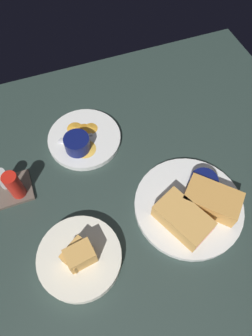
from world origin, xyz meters
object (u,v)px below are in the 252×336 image
at_px(ramekin_light_gravy, 77,143).
at_px(condiment_caddy, 12,185).
at_px(ramekin_dark_sauce, 203,183).
at_px(plate_sandwich_main, 188,206).
at_px(sandwich_half_near, 183,219).
at_px(sandwich_half_far, 212,200).
at_px(bread_basket_rear, 80,257).
at_px(plate_chips_companion, 84,138).
at_px(spoon_by_dark_ramekin, 192,203).
at_px(spoon_by_gravy_ramekin, 68,140).

bearing_deg(ramekin_light_gravy, condiment_caddy, 108.99).
bearing_deg(condiment_caddy, ramekin_light_gravy, -71.01).
height_order(ramekin_dark_sauce, ramekin_light_gravy, ramekin_light_gravy).
height_order(plate_sandwich_main, sandwich_half_near, sandwich_half_near).
distance_m(sandwich_half_far, bread_basket_rear, 0.34).
bearing_deg(plate_chips_companion, bread_basket_rear, 162.38).
relative_size(sandwich_half_near, spoon_by_dark_ramekin, 1.71).
distance_m(sandwich_half_far, ramekin_dark_sauce, 0.05).
relative_size(sandwich_half_far, plate_chips_companion, 0.71).
height_order(plate_chips_companion, bread_basket_rear, bread_basket_rear).
relative_size(sandwich_half_near, ramekin_light_gravy, 2.16).
xyz_separation_m(plate_sandwich_main, sandwich_half_near, (-0.03, 0.04, 0.03)).
distance_m(plate_chips_companion, condiment_caddy, 0.23).
distance_m(sandwich_half_near, spoon_by_dark_ramekin, 0.06).
bearing_deg(sandwich_half_far, bread_basket_rear, 92.89).
bearing_deg(ramekin_light_gravy, plate_chips_companion, -39.81).
bearing_deg(condiment_caddy, spoon_by_gravy_ramekin, -59.64).
xyz_separation_m(plate_sandwich_main, ramekin_light_gravy, (0.26, 0.21, 0.03)).
bearing_deg(ramekin_dark_sauce, plate_chips_companion, 42.86).
height_order(ramekin_dark_sauce, condiment_caddy, condiment_caddy).
xyz_separation_m(sandwich_half_far, spoon_by_gravy_ramekin, (0.31, 0.28, -0.02)).
height_order(sandwich_half_near, plate_chips_companion, sandwich_half_near).
bearing_deg(sandwich_half_near, bread_basket_rear, 89.56).
bearing_deg(spoon_by_dark_ramekin, plate_sandwich_main, 91.10).
distance_m(plate_sandwich_main, ramekin_light_gravy, 0.34).
relative_size(spoon_by_dark_ramekin, ramekin_light_gravy, 1.26).
distance_m(sandwich_half_far, ramekin_light_gravy, 0.38).
distance_m(sandwich_half_near, bread_basket_rear, 0.25).
bearing_deg(sandwich_half_near, sandwich_half_far, -77.70).
relative_size(ramekin_light_gravy, spoon_by_gravy_ramekin, 0.70).
relative_size(plate_sandwich_main, spoon_by_dark_ramekin, 3.09).
distance_m(sandwich_half_far, condiment_caddy, 0.49).
distance_m(plate_sandwich_main, ramekin_dark_sauce, 0.07).
height_order(ramekin_dark_sauce, plate_chips_companion, ramekin_dark_sauce).
relative_size(ramekin_dark_sauce, ramekin_light_gravy, 0.99).
distance_m(plate_chips_companion, ramekin_light_gravy, 0.05).
xyz_separation_m(sandwich_half_near, sandwich_half_far, (0.02, -0.09, 0.00)).
height_order(sandwich_half_near, spoon_by_dark_ramekin, sandwich_half_near).
bearing_deg(sandwich_half_far, sandwich_half_near, 102.30).
xyz_separation_m(spoon_by_dark_ramekin, spoon_by_gravy_ramekin, (0.29, 0.24, 0.00)).
bearing_deg(ramekin_light_gravy, spoon_by_dark_ramekin, -139.64).
relative_size(plate_sandwich_main, condiment_caddy, 2.85).
distance_m(ramekin_dark_sauce, spoon_by_dark_ramekin, 0.06).
xyz_separation_m(plate_chips_companion, ramekin_light_gravy, (-0.03, 0.03, 0.03)).
xyz_separation_m(sandwich_half_near, condiment_caddy, (0.23, 0.36, -0.01)).
bearing_deg(spoon_by_gravy_ramekin, condiment_caddy, 120.36).
bearing_deg(sandwich_half_far, spoon_by_dark_ramekin, 69.35).
distance_m(sandwich_half_near, spoon_by_gravy_ramekin, 0.38).
bearing_deg(sandwich_half_far, condiment_caddy, 64.94).
relative_size(plate_sandwich_main, sandwich_half_near, 1.80).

